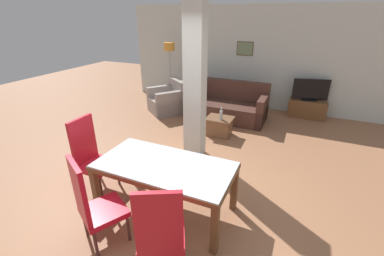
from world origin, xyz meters
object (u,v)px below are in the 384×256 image
sofa (227,106)px  tv_stand (307,109)px  armchair (168,101)px  dining_chair_head_left (91,154)px  dining_table (165,173)px  dining_chair_near_right (161,232)px  floor_lamp (169,53)px  coffee_table (219,126)px  dining_chair_near_left (93,203)px  tv_screen (311,90)px  bottle (221,115)px

sofa → tv_stand: (1.86, 0.88, -0.08)m
armchair → dining_chair_head_left: bearing=137.7°
dining_table → dining_chair_near_right: size_ratio=1.56×
sofa → armchair: bearing=8.3°
sofa → dining_table: bearing=93.7°
sofa → floor_lamp: floor_lamp is taller
dining_table → floor_lamp: (-2.19, 4.19, 0.86)m
dining_chair_near_right → coffee_table: 3.47m
tv_stand → dining_chair_near_right: bearing=-102.5°
tv_stand → armchair: bearing=-162.1°
dining_chair_near_left → armchair: (-1.38, 4.18, -0.28)m
sofa → coffee_table: 1.07m
coffee_table → tv_screen: size_ratio=0.67×
dining_chair_near_right → dining_chair_head_left: same height
sofa → tv_screen: (1.86, 0.88, 0.42)m
dining_table → bottle: bearing=91.0°
coffee_table → floor_lamp: (-2.09, 1.64, 1.24)m
armchair → tv_stand: (3.45, 1.11, -0.07)m
tv_stand → tv_screen: size_ratio=1.08×
dining_table → dining_chair_near_right: bearing=-62.8°
dining_chair_head_left → armchair: bearing=-170.4°
dining_table → coffee_table: dining_table is taller
dining_table → tv_stand: (1.63, 4.49, -0.35)m
bottle → tv_stand: 2.63m
armchair → coffee_table: bearing=-167.3°
dining_chair_near_right → coffee_table: (-0.53, 3.41, -0.36)m
dining_chair_head_left → tv_stand: size_ratio=1.24×
tv_stand → coffee_table: bearing=-131.6°
dining_table → armchair: bearing=118.4°
dining_chair_near_right → tv_screen: dining_chair_near_right is taller
coffee_table → floor_lamp: size_ratio=0.33×
dining_table → sofa: (-0.24, 3.60, -0.28)m
tv_stand → floor_lamp: bearing=-175.5°
dining_chair_near_right → coffee_table: dining_chair_near_right is taller
coffee_table → bottle: bottle is taller
sofa → bottle: sofa is taller
dining_chair_near_left → sofa: (0.21, 4.41, -0.27)m
dining_chair_near_right → armchair: (-2.26, 4.23, -0.28)m
armchair → coffee_table: 1.92m
bottle → dining_chair_near_right: bearing=-81.7°
dining_table → coffee_table: size_ratio=3.10×
tv_screen → dining_chair_head_left: bearing=43.6°
dining_chair_near_left → bottle: 3.31m
dining_chair_near_left → bottle: (0.40, 3.28, -0.06)m
dining_chair_near_right → tv_stand: bearing=50.3°
bottle → coffee_table: bearing=122.2°
bottle → floor_lamp: floor_lamp is taller
dining_chair_head_left → coffee_table: 2.82m
coffee_table → tv_stand: size_ratio=0.63×
dining_chair_near_right → armchair: dining_chair_near_right is taller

